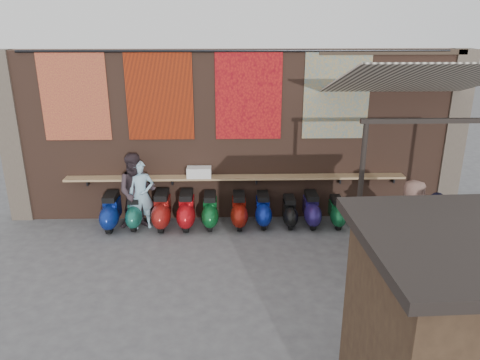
{
  "coord_description": "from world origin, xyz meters",
  "views": [
    {
      "loc": [
        -0.18,
        -8.08,
        4.73
      ],
      "look_at": [
        0.07,
        1.2,
        1.44
      ],
      "focal_mm": 35.0,
      "sensor_mm": 36.0,
      "label": 1
    }
  ],
  "objects_px": {
    "scooter_stool_7": "(289,212)",
    "scooter_stool_8": "(311,210)",
    "scooter_stool_1": "(135,212)",
    "scooter_stool_5": "(239,210)",
    "diner_right": "(137,191)",
    "shopper_grey": "(458,257)",
    "scooter_stool_4": "(210,211)",
    "diner_left": "(141,195)",
    "shelf_box": "(199,172)",
    "scooter_stool_6": "(263,210)",
    "shopper_navy": "(433,234)",
    "scooter_stool_3": "(187,210)",
    "scooter_stool_0": "(111,212)",
    "scooter_stool_9": "(336,212)",
    "shopper_tan": "(411,219)",
    "market_stall": "(479,357)",
    "scooter_stool_2": "(162,210)"
  },
  "relations": [
    {
      "from": "scooter_stool_3",
      "to": "scooter_stool_4",
      "type": "relative_size",
      "value": 1.07
    },
    {
      "from": "scooter_stool_7",
      "to": "scooter_stool_8",
      "type": "distance_m",
      "value": 0.52
    },
    {
      "from": "scooter_stool_9",
      "to": "scooter_stool_8",
      "type": "bearing_deg",
      "value": 175.59
    },
    {
      "from": "scooter_stool_2",
      "to": "diner_left",
      "type": "relative_size",
      "value": 0.55
    },
    {
      "from": "scooter_stool_5",
      "to": "scooter_stool_8",
      "type": "distance_m",
      "value": 1.7
    },
    {
      "from": "shelf_box",
      "to": "scooter_stool_1",
      "type": "distance_m",
      "value": 1.76
    },
    {
      "from": "scooter_stool_1",
      "to": "scooter_stool_7",
      "type": "height_order",
      "value": "scooter_stool_1"
    },
    {
      "from": "shopper_grey",
      "to": "shelf_box",
      "type": "bearing_deg",
      "value": -36.9
    },
    {
      "from": "scooter_stool_9",
      "to": "shopper_grey",
      "type": "height_order",
      "value": "shopper_grey"
    },
    {
      "from": "scooter_stool_7",
      "to": "shopper_grey",
      "type": "distance_m",
      "value": 4.0
    },
    {
      "from": "shopper_navy",
      "to": "shelf_box",
      "type": "bearing_deg",
      "value": -38.79
    },
    {
      "from": "scooter_stool_9",
      "to": "shopper_grey",
      "type": "distance_m",
      "value": 3.38
    },
    {
      "from": "diner_left",
      "to": "market_stall",
      "type": "xyz_separation_m",
      "value": [
        4.64,
        -6.12,
        0.5
      ]
    },
    {
      "from": "scooter_stool_8",
      "to": "shopper_navy",
      "type": "relative_size",
      "value": 0.5
    },
    {
      "from": "diner_right",
      "to": "scooter_stool_0",
      "type": "bearing_deg",
      "value": 175.36
    },
    {
      "from": "scooter_stool_4",
      "to": "shopper_navy",
      "type": "xyz_separation_m",
      "value": [
        4.3,
        -2.21,
        0.43
      ]
    },
    {
      "from": "scooter_stool_9",
      "to": "market_stall",
      "type": "distance_m",
      "value": 6.16
    },
    {
      "from": "shelf_box",
      "to": "market_stall",
      "type": "relative_size",
      "value": 0.21
    },
    {
      "from": "scooter_stool_1",
      "to": "diner_right",
      "type": "bearing_deg",
      "value": -16.93
    },
    {
      "from": "scooter_stool_5",
      "to": "market_stall",
      "type": "distance_m",
      "value": 6.63
    },
    {
      "from": "shopper_grey",
      "to": "scooter_stool_4",
      "type": "bearing_deg",
      "value": -35.91
    },
    {
      "from": "scooter_stool_3",
      "to": "scooter_stool_7",
      "type": "bearing_deg",
      "value": 0.49
    },
    {
      "from": "shelf_box",
      "to": "scooter_stool_8",
      "type": "bearing_deg",
      "value": -6.42
    },
    {
      "from": "scooter_stool_5",
      "to": "scooter_stool_7",
      "type": "bearing_deg",
      "value": 0.3
    },
    {
      "from": "scooter_stool_7",
      "to": "shopper_grey",
      "type": "relative_size",
      "value": 0.45
    },
    {
      "from": "shelf_box",
      "to": "diner_left",
      "type": "distance_m",
      "value": 1.43
    },
    {
      "from": "scooter_stool_0",
      "to": "diner_right",
      "type": "distance_m",
      "value": 0.79
    },
    {
      "from": "scooter_stool_0",
      "to": "scooter_stool_2",
      "type": "height_order",
      "value": "scooter_stool_2"
    },
    {
      "from": "scooter_stool_8",
      "to": "market_stall",
      "type": "relative_size",
      "value": 0.31
    },
    {
      "from": "scooter_stool_9",
      "to": "shopper_navy",
      "type": "relative_size",
      "value": 0.44
    },
    {
      "from": "market_stall",
      "to": "scooter_stool_8",
      "type": "bearing_deg",
      "value": 94.48
    },
    {
      "from": "diner_left",
      "to": "shopper_grey",
      "type": "relative_size",
      "value": 1.02
    },
    {
      "from": "scooter_stool_1",
      "to": "scooter_stool_4",
      "type": "xyz_separation_m",
      "value": [
        1.75,
        -0.02,
        0.02
      ]
    },
    {
      "from": "scooter_stool_6",
      "to": "scooter_stool_1",
      "type": "bearing_deg",
      "value": -179.62
    },
    {
      "from": "diner_right",
      "to": "scooter_stool_9",
      "type": "bearing_deg",
      "value": -8.14
    },
    {
      "from": "scooter_stool_7",
      "to": "scooter_stool_0",
      "type": "bearing_deg",
      "value": -179.52
    },
    {
      "from": "scooter_stool_3",
      "to": "scooter_stool_9",
      "type": "bearing_deg",
      "value": -0.38
    },
    {
      "from": "scooter_stool_1",
      "to": "shopper_grey",
      "type": "distance_m",
      "value": 6.88
    },
    {
      "from": "diner_left",
      "to": "market_stall",
      "type": "bearing_deg",
      "value": -68.25
    },
    {
      "from": "scooter_stool_4",
      "to": "scooter_stool_7",
      "type": "height_order",
      "value": "scooter_stool_4"
    },
    {
      "from": "scooter_stool_2",
      "to": "scooter_stool_8",
      "type": "xyz_separation_m",
      "value": [
        3.5,
        0.03,
        -0.03
      ]
    },
    {
      "from": "shelf_box",
      "to": "scooter_stool_6",
      "type": "height_order",
      "value": "shelf_box"
    },
    {
      "from": "market_stall",
      "to": "shopper_navy",
      "type": "bearing_deg",
      "value": 70.66
    },
    {
      "from": "scooter_stool_4",
      "to": "scooter_stool_7",
      "type": "xyz_separation_m",
      "value": [
        1.87,
        0.0,
        -0.05
      ]
    },
    {
      "from": "scooter_stool_9",
      "to": "shopper_tan",
      "type": "distance_m",
      "value": 1.97
    },
    {
      "from": "scooter_stool_5",
      "to": "scooter_stool_7",
      "type": "height_order",
      "value": "scooter_stool_5"
    },
    {
      "from": "scooter_stool_5",
      "to": "diner_right",
      "type": "relative_size",
      "value": 0.46
    },
    {
      "from": "scooter_stool_1",
      "to": "scooter_stool_5",
      "type": "relative_size",
      "value": 0.94
    },
    {
      "from": "scooter_stool_3",
      "to": "shopper_tan",
      "type": "relative_size",
      "value": 0.53
    },
    {
      "from": "scooter_stool_8",
      "to": "scooter_stool_0",
      "type": "bearing_deg",
      "value": -179.55
    }
  ]
}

